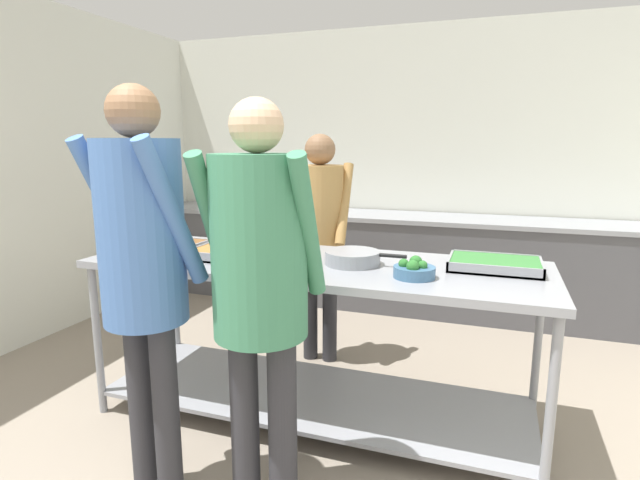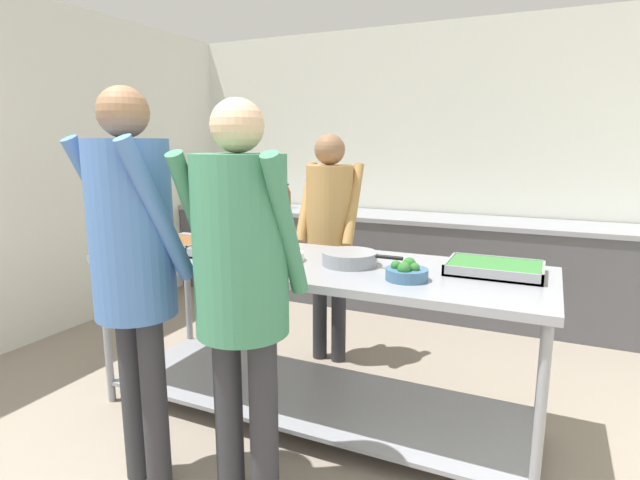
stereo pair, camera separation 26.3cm
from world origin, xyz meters
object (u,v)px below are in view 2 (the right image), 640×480
at_px(plate_stack, 284,256).
at_px(guest_serving_right, 241,267).
at_px(cook_behind_counter, 329,223).
at_px(serving_tray_greens, 494,268).
at_px(broccoli_bowl, 407,272).
at_px(guest_serving_left, 133,249).
at_px(serving_tray_vegetables, 229,252).
at_px(sauce_pan, 350,258).
at_px(water_bottle, 288,197).
at_px(serving_tray_roast, 174,243).

relative_size(plate_stack, guest_serving_right, 0.13).
bearing_deg(plate_stack, cook_behind_counter, 95.83).
bearing_deg(serving_tray_greens, broccoli_bowl, -140.37).
distance_m(plate_stack, serving_tray_greens, 1.09).
relative_size(guest_serving_left, cook_behind_counter, 1.10).
height_order(broccoli_bowl, serving_tray_greens, broccoli_bowl).
height_order(broccoli_bowl, guest_serving_right, guest_serving_right).
relative_size(serving_tray_vegetables, sauce_pan, 0.90).
relative_size(plate_stack, water_bottle, 0.88).
bearing_deg(guest_serving_left, serving_tray_greens, 35.62).
bearing_deg(serving_tray_greens, plate_stack, -169.46).
bearing_deg(serving_tray_greens, water_bottle, 138.44).
height_order(cook_behind_counter, water_bottle, cook_behind_counter).
relative_size(serving_tray_roast, plate_stack, 2.00).
height_order(sauce_pan, broccoli_bowl, broccoli_bowl).
relative_size(plate_stack, guest_serving_left, 0.12).
bearing_deg(serving_tray_vegetables, cook_behind_counter, 72.79).
relative_size(sauce_pan, guest_serving_left, 0.24).
distance_m(serving_tray_roast, plate_stack, 0.79).
distance_m(plate_stack, guest_serving_right, 0.73).
distance_m(plate_stack, guest_serving_left, 0.85).
distance_m(sauce_pan, broccoli_bowl, 0.38).
relative_size(serving_tray_greens, water_bottle, 1.81).
height_order(plate_stack, serving_tray_greens, serving_tray_greens).
relative_size(sauce_pan, guest_serving_right, 0.25).
bearing_deg(serving_tray_vegetables, guest_serving_right, -51.47).
bearing_deg(water_bottle, serving_tray_roast, -80.19).
xyz_separation_m(serving_tray_roast, broccoli_bowl, (1.50, -0.13, 0.01)).
bearing_deg(serving_tray_roast, sauce_pan, 1.45).
distance_m(serving_tray_vegetables, cook_behind_counter, 0.87).
distance_m(serving_tray_greens, water_bottle, 2.99).
bearing_deg(serving_tray_greens, guest_serving_right, -134.60).
bearing_deg(water_bottle, sauce_pan, -54.30).
xyz_separation_m(plate_stack, broccoli_bowl, (0.71, -0.10, 0.01)).
distance_m(broccoli_bowl, cook_behind_counter, 1.20).
height_order(serving_tray_roast, cook_behind_counter, cook_behind_counter).
relative_size(guest_serving_left, water_bottle, 7.11).
height_order(serving_tray_roast, plate_stack, serving_tray_roast).
relative_size(serving_tray_roast, guest_serving_right, 0.26).
bearing_deg(guest_serving_right, broccoli_bowl, 48.82).
bearing_deg(guest_serving_left, cook_behind_counter, 82.26).
bearing_deg(plate_stack, serving_tray_greens, 10.54).
distance_m(guest_serving_right, cook_behind_counter, 1.52).
xyz_separation_m(serving_tray_roast, serving_tray_vegetables, (0.45, -0.06, -0.00)).
height_order(plate_stack, cook_behind_counter, cook_behind_counter).
xyz_separation_m(serving_tray_vegetables, serving_tray_greens, (1.42, 0.23, 0.00)).
bearing_deg(sauce_pan, serving_tray_vegetables, -172.76).
height_order(serving_tray_vegetables, guest_serving_left, guest_serving_left).
height_order(serving_tray_greens, water_bottle, water_bottle).
bearing_deg(cook_behind_counter, serving_tray_greens, -27.49).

